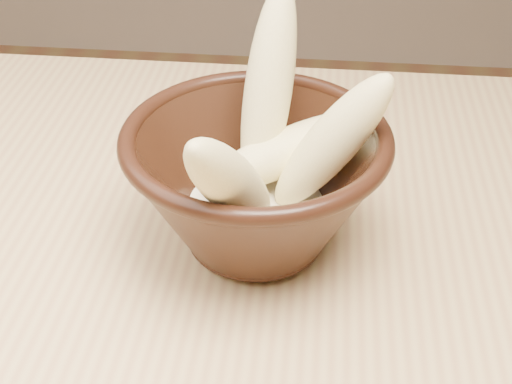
# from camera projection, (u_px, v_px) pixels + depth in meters

# --- Properties ---
(bowl) EXTENTS (0.20, 0.20, 0.11)m
(bowl) POSITION_uv_depth(u_px,v_px,m) (256.00, 182.00, 0.55)
(bowl) COLOR black
(bowl) RESTS_ON table
(milk_puddle) EXTENTS (0.11, 0.11, 0.02)m
(milk_puddle) POSITION_uv_depth(u_px,v_px,m) (256.00, 210.00, 0.56)
(milk_puddle) COLOR beige
(milk_puddle) RESTS_ON bowl
(banana_upright) EXTENTS (0.06, 0.10, 0.17)m
(banana_upright) POSITION_uv_depth(u_px,v_px,m) (268.00, 90.00, 0.55)
(banana_upright) COLOR #E8D489
(banana_upright) RESTS_ON bowl
(banana_right) EXTENTS (0.11, 0.04, 0.14)m
(banana_right) POSITION_uv_depth(u_px,v_px,m) (331.00, 144.00, 0.52)
(banana_right) COLOR #E8D489
(banana_right) RESTS_ON bowl
(banana_across) EXTENTS (0.15, 0.11, 0.07)m
(banana_across) POSITION_uv_depth(u_px,v_px,m) (289.00, 150.00, 0.56)
(banana_across) COLOR #E8D489
(banana_across) RESTS_ON bowl
(banana_front) EXTENTS (0.07, 0.14, 0.15)m
(banana_front) POSITION_uv_depth(u_px,v_px,m) (232.00, 184.00, 0.48)
(banana_front) COLOR #E8D489
(banana_front) RESTS_ON bowl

